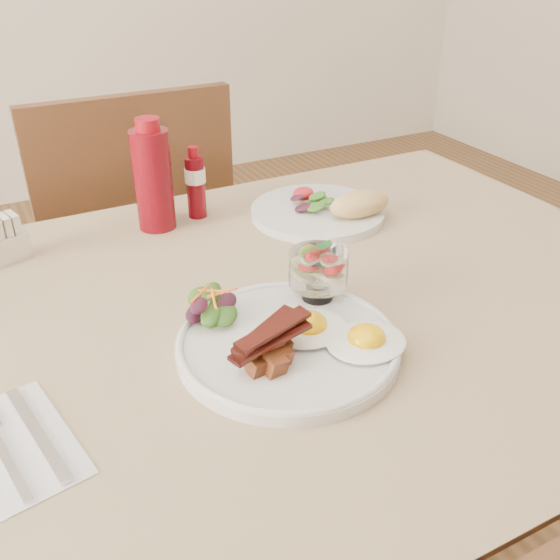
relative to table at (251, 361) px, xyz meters
The scene contains 12 objects.
table is the anchor object (origin of this frame).
chair_far 0.68m from the table, 90.00° to the left, with size 0.42×0.42×0.93m.
main_plate 0.14m from the table, 88.11° to the right, with size 0.28×0.28×0.02m, color silver.
fried_eggs 0.18m from the table, 65.69° to the right, with size 0.17×0.17×0.03m.
bacon_potato_pile 0.19m from the table, 105.33° to the right, with size 0.11×0.07×0.05m.
side_salad 0.14m from the table, 163.04° to the right, with size 0.08×0.07×0.04m.
fruit_cup 0.18m from the table, 22.23° to the right, with size 0.08×0.08×0.08m.
second_plate 0.35m from the table, 40.21° to the left, with size 0.24×0.24×0.06m.
ketchup_bottle 0.37m from the table, 94.89° to the left, with size 0.08×0.08×0.19m.
hot_sauce_bottle 0.37m from the table, 81.27° to the left, with size 0.05×0.05×0.13m.
sugar_caddy 0.44m from the table, 132.37° to the left, with size 0.09×0.06×0.07m.
napkin_cutlery 0.35m from the table, 159.14° to the right, with size 0.13×0.19×0.01m.
Camera 1 is at (-0.30, -0.66, 1.22)m, focal length 40.00 mm.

